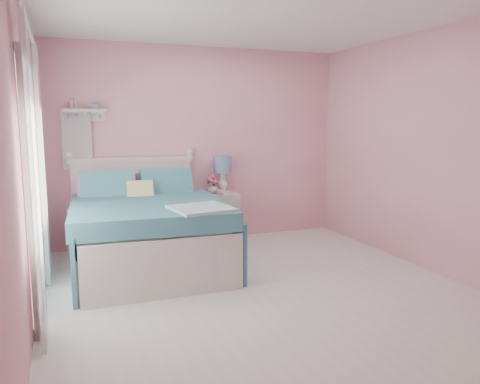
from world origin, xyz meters
TOP-DOWN VIEW (x-y plane):
  - floor at (0.00, 0.00)m, footprint 4.50×4.50m
  - room_shell at (0.00, 0.00)m, footprint 4.50×4.50m
  - bed at (-0.90, 1.24)m, footprint 1.68×2.06m
  - nightstand at (0.20, 2.00)m, footprint 0.47×0.46m
  - table_lamp at (0.28, 2.06)m, footprint 0.24×0.24m
  - vase at (0.12, 2.00)m, footprint 0.14×0.14m
  - teacup at (0.16, 1.84)m, footprint 0.10×0.10m
  - roses at (0.12, 2.00)m, footprint 0.14×0.11m
  - wall_shelf at (-1.45, 2.19)m, footprint 0.50×0.15m
  - hanging_dress at (-1.55, 2.18)m, footprint 0.34×0.03m
  - french_door at (-1.97, 0.40)m, footprint 0.04×1.32m
  - curtain_near at (-1.92, -0.34)m, footprint 0.04×0.40m
  - curtain_far at (-1.92, 1.14)m, footprint 0.04×0.40m

SIDE VIEW (x-z plane):
  - floor at x=0.00m, z-range 0.00..0.00m
  - nightstand at x=0.20m, z-range 0.00..0.67m
  - bed at x=-0.90m, z-range -0.18..0.98m
  - teacup at x=0.16m, z-range 0.67..0.75m
  - vase at x=0.12m, z-range 0.67..0.81m
  - roses at x=0.12m, z-range 0.80..0.92m
  - table_lamp at x=0.28m, z-range 0.77..1.26m
  - french_door at x=-1.97m, z-range -0.01..2.15m
  - curtain_near at x=-1.92m, z-range 0.02..2.34m
  - curtain_far at x=-1.92m, z-range 0.02..2.34m
  - hanging_dress at x=-1.55m, z-range 1.04..1.76m
  - room_shell at x=0.00m, z-range -0.67..3.83m
  - wall_shelf at x=-1.45m, z-range 1.61..1.86m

